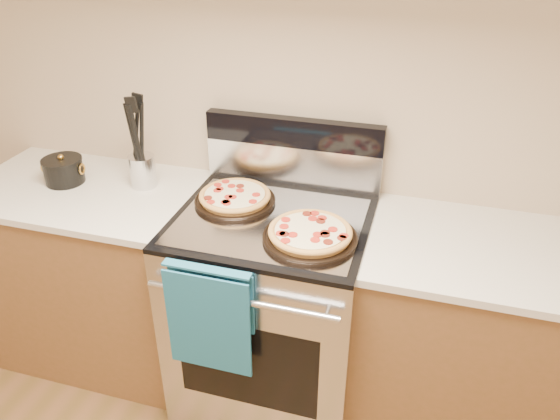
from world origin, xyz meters
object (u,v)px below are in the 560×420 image
(range_body, at_px, (273,311))
(utensil_crock, at_px, (143,171))
(pepperoni_pizza_front, at_px, (310,234))
(saucepan, at_px, (64,172))
(pepperoni_pizza_back, at_px, (235,197))

(range_body, height_order, utensil_crock, utensil_crock)
(pepperoni_pizza_front, xyz_separation_m, saucepan, (-1.16, 0.18, 0.01))
(utensil_crock, height_order, saucepan, utensil_crock)
(pepperoni_pizza_back, distance_m, saucepan, 0.80)
(range_body, height_order, saucepan, saucepan)
(pepperoni_pizza_front, height_order, utensil_crock, utensil_crock)
(pepperoni_pizza_front, height_order, saucepan, saucepan)
(utensil_crock, bearing_deg, pepperoni_pizza_front, -16.89)
(range_body, relative_size, pepperoni_pizza_front, 2.63)
(pepperoni_pizza_back, relative_size, utensil_crock, 2.31)
(range_body, distance_m, pepperoni_pizza_back, 0.53)
(range_body, distance_m, saucepan, 1.11)
(pepperoni_pizza_front, distance_m, saucepan, 1.17)
(range_body, height_order, pepperoni_pizza_back, pepperoni_pizza_back)
(range_body, bearing_deg, utensil_crock, 168.49)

